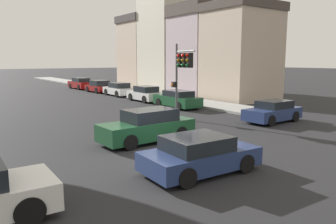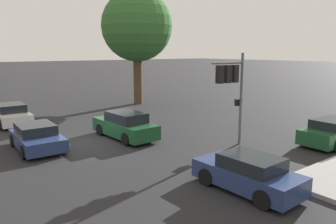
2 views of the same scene
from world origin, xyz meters
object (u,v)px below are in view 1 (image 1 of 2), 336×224
at_px(traffic_signal, 182,66).
at_px(parked_car_3, 99,87).
at_px(parked_car_0, 177,99).
at_px(parked_car_4, 81,84).
at_px(parked_car_2, 119,89).
at_px(parked_car_1, 145,94).
at_px(crossing_car_1, 199,155).
at_px(crossing_car_0, 148,126).
at_px(crossing_car_3, 273,112).

distance_m(traffic_signal, parked_car_3, 20.98).
height_order(parked_car_0, parked_car_3, parked_car_3).
bearing_deg(parked_car_4, parked_car_2, 179.10).
bearing_deg(parked_car_2, parked_car_0, 179.57).
distance_m(parked_car_1, parked_car_2, 5.79).
distance_m(traffic_signal, parked_car_2, 16.16).
height_order(traffic_signal, crossing_car_1, traffic_signal).
bearing_deg(parked_car_0, parked_car_3, 0.43).
relative_size(parked_car_2, parked_car_4, 0.91).
bearing_deg(parked_car_0, parked_car_1, 0.42).
bearing_deg(crossing_car_1, parked_car_3, 74.88).
bearing_deg(crossing_car_0, crossing_car_3, 176.33).
height_order(crossing_car_0, parked_car_4, crossing_car_0).
xyz_separation_m(parked_car_0, parked_car_4, (-0.10, 21.52, 0.04)).
distance_m(traffic_signal, crossing_car_0, 6.50).
bearing_deg(crossing_car_3, parked_car_1, -87.41).
bearing_deg(crossing_car_0, crossing_car_1, 77.68).
relative_size(parked_car_0, parked_car_2, 1.05).
bearing_deg(crossing_car_3, parked_car_0, -84.70).
bearing_deg(parked_car_2, crossing_car_1, 159.82).
relative_size(parked_car_2, parked_car_3, 1.04).
height_order(crossing_car_0, parked_car_2, crossing_car_0).
relative_size(crossing_car_0, crossing_car_3, 1.15).
relative_size(crossing_car_1, parked_car_2, 0.94).
distance_m(crossing_car_0, crossing_car_1, 4.77).
bearing_deg(parked_car_2, traffic_signal, 168.22).
bearing_deg(parked_car_4, parked_car_3, 179.27).
height_order(crossing_car_0, crossing_car_3, crossing_car_0).
distance_m(crossing_car_0, parked_car_3, 25.36).
height_order(parked_car_1, parked_car_4, parked_car_4).
relative_size(crossing_car_3, parked_car_3, 0.96).
relative_size(traffic_signal, parked_car_4, 1.01).
xyz_separation_m(parked_car_0, parked_car_2, (0.16, 10.80, 0.01)).
distance_m(crossing_car_0, parked_car_2, 20.74).
xyz_separation_m(crossing_car_1, parked_car_3, (8.84, 28.76, 0.06)).
xyz_separation_m(crossing_car_1, parked_car_0, (8.78, 12.98, 0.06)).
relative_size(parked_car_1, parked_car_4, 0.86).
relative_size(parked_car_3, parked_car_4, 0.87).
bearing_deg(traffic_signal, parked_car_2, -97.09).
height_order(traffic_signal, parked_car_0, traffic_signal).
bearing_deg(crossing_car_1, parked_car_2, 71.36).
xyz_separation_m(crossing_car_1, parked_car_4, (8.69, 34.51, 0.10)).
height_order(parked_car_3, parked_car_4, parked_car_4).
relative_size(crossing_car_1, crossing_car_3, 1.02).
distance_m(crossing_car_1, parked_car_2, 25.41).
height_order(crossing_car_1, crossing_car_3, crossing_car_3).
xyz_separation_m(crossing_car_0, parked_car_3, (8.01, 24.06, -0.05)).
bearing_deg(parked_car_0, crossing_car_0, 136.84).
height_order(traffic_signal, parked_car_2, traffic_signal).
height_order(crossing_car_3, parked_car_0, parked_car_0).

